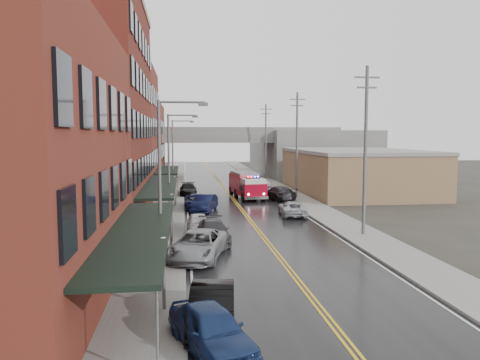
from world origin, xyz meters
TOP-DOWN VIEW (x-y plane):
  - ground at (0.00, 0.00)m, footprint 220.00×220.00m
  - road at (0.00, 30.00)m, footprint 11.00×160.00m
  - sidewalk_left at (-7.30, 30.00)m, footprint 3.00×160.00m
  - sidewalk_right at (7.30, 30.00)m, footprint 3.00×160.00m
  - curb_left at (-5.65, 30.00)m, footprint 0.30×160.00m
  - curb_right at (5.65, 30.00)m, footprint 0.30×160.00m
  - brick_building_b at (-13.30, 23.00)m, footprint 9.00×20.00m
  - brick_building_c at (-13.30, 40.50)m, footprint 9.00×15.00m
  - brick_building_far at (-13.30, 58.00)m, footprint 9.00×20.00m
  - tan_building at (16.00, 40.00)m, footprint 14.00×22.00m
  - right_far_block at (18.00, 70.00)m, footprint 18.00×30.00m
  - awning_0 at (-7.49, 4.00)m, footprint 2.60×16.00m
  - awning_1 at (-7.49, 23.00)m, footprint 2.60×18.00m
  - awning_2 at (-7.49, 40.50)m, footprint 2.60×13.00m
  - globe_lamp_0 at (-6.40, 2.00)m, footprint 0.44×0.44m
  - globe_lamp_1 at (-6.40, 16.00)m, footprint 0.44×0.44m
  - globe_lamp_2 at (-6.40, 30.00)m, footprint 0.44×0.44m
  - street_lamp_0 at (-6.55, 8.00)m, footprint 2.64×0.22m
  - street_lamp_1 at (-6.55, 24.00)m, footprint 2.64×0.22m
  - street_lamp_2 at (-6.55, 40.00)m, footprint 2.64×0.22m
  - utility_pole_0 at (7.20, 15.00)m, footprint 1.80×0.24m
  - utility_pole_1 at (7.20, 35.00)m, footprint 1.80×0.24m
  - utility_pole_2 at (7.20, 55.00)m, footprint 1.80×0.24m
  - overpass at (0.00, 62.00)m, footprint 40.00×10.00m
  - fire_truck at (1.67, 36.06)m, footprint 3.93×8.19m
  - parked_car_left_0 at (-4.71, -1.70)m, footprint 3.25×4.89m
  - parked_car_left_1 at (-4.55, 0.30)m, footprint 2.12×4.87m
  - parked_car_left_2 at (-4.75, 10.20)m, footprint 4.12×6.37m
  - parked_car_left_3 at (-3.60, 14.38)m, footprint 2.19×5.09m
  - parked_car_left_4 at (-4.51, 17.50)m, footprint 1.71×4.16m
  - parked_car_left_5 at (-3.60, 27.20)m, footprint 2.91×5.11m
  - parked_car_left_6 at (-4.23, 28.80)m, footprint 2.58×5.30m
  - parked_car_left_7 at (-5.00, 39.20)m, footprint 2.04×5.01m
  - parked_car_right_0 at (4.11, 23.80)m, footprint 2.67×4.96m
  - parked_car_right_1 at (5.00, 34.20)m, footprint 3.45×5.72m
  - parked_car_right_2 at (4.80, 42.27)m, footprint 2.54×4.97m
  - parked_car_right_3 at (4.49, 52.20)m, footprint 2.28×4.39m

SIDE VIEW (x-z plane):
  - ground at x=0.00m, z-range 0.00..0.00m
  - road at x=0.00m, z-range 0.00..0.02m
  - sidewalk_left at x=-7.30m, z-range 0.00..0.15m
  - sidewalk_right at x=7.30m, z-range 0.00..0.15m
  - curb_left at x=-5.65m, z-range 0.00..0.15m
  - curb_right at x=5.65m, z-range 0.00..0.15m
  - parked_car_right_0 at x=4.11m, z-range 0.00..1.32m
  - parked_car_right_3 at x=4.49m, z-range 0.00..1.38m
  - parked_car_left_4 at x=-4.51m, z-range 0.00..1.41m
  - parked_car_left_7 at x=-5.00m, z-range 0.00..1.45m
  - parked_car_left_6 at x=-4.23m, z-range 0.00..1.45m
  - parked_car_left_3 at x=-3.60m, z-range 0.00..1.46m
  - parked_car_left_0 at x=-4.71m, z-range 0.00..1.55m
  - parked_car_right_1 at x=5.00m, z-range 0.00..1.55m
  - parked_car_left_1 at x=-4.55m, z-range 0.00..1.56m
  - parked_car_left_5 at x=-3.60m, z-range 0.00..1.59m
  - parked_car_right_2 at x=4.80m, z-range 0.00..1.62m
  - parked_car_left_2 at x=-4.75m, z-range 0.00..1.63m
  - fire_truck at x=1.67m, z-range 0.12..3.02m
  - globe_lamp_0 at x=-6.40m, z-range 0.75..3.87m
  - globe_lamp_1 at x=-6.40m, z-range 0.75..3.87m
  - globe_lamp_2 at x=-6.40m, z-range 0.75..3.87m
  - tan_building at x=16.00m, z-range 0.00..5.00m
  - awning_2 at x=-7.49m, z-range 1.44..4.53m
  - awning_0 at x=-7.49m, z-range 1.44..4.53m
  - awning_1 at x=-7.49m, z-range 1.44..4.53m
  - right_far_block at x=18.00m, z-range 0.00..8.00m
  - street_lamp_0 at x=-6.55m, z-range 0.69..9.69m
  - street_lamp_1 at x=-6.55m, z-range 0.69..9.69m
  - street_lamp_2 at x=-6.55m, z-range 0.69..9.69m
  - overpass at x=0.00m, z-range 2.24..9.74m
  - brick_building_far at x=-13.30m, z-range 0.00..12.00m
  - utility_pole_0 at x=7.20m, z-range 0.31..12.31m
  - utility_pole_1 at x=7.20m, z-range 0.31..12.31m
  - utility_pole_2 at x=7.20m, z-range 0.31..12.31m
  - brick_building_c at x=-13.30m, z-range 0.00..15.00m
  - brick_building_b at x=-13.30m, z-range 0.00..18.00m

